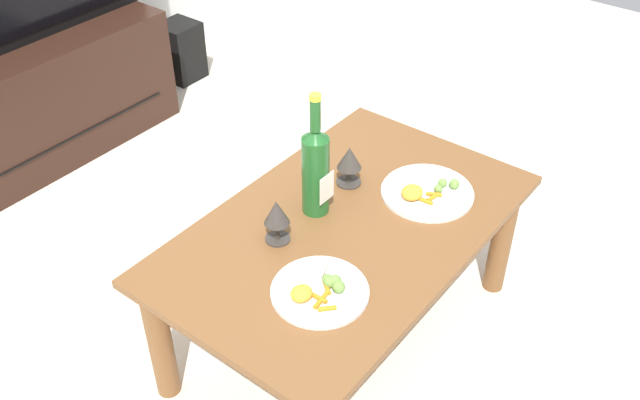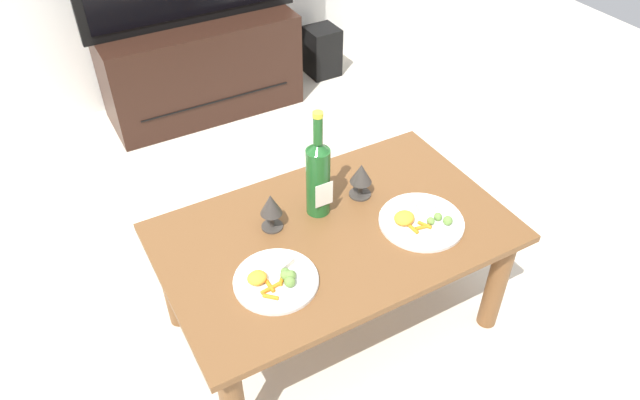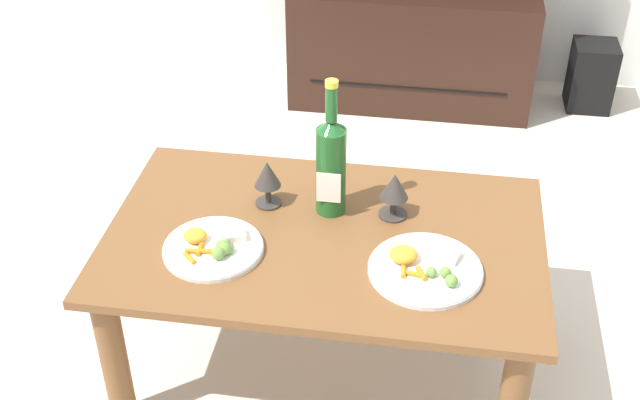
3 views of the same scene
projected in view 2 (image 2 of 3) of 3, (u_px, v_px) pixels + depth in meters
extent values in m
plane|color=beige|center=(333.00, 320.00, 2.22)|extent=(6.40, 6.40, 0.00)
cube|color=brown|center=(335.00, 233.00, 1.93)|extent=(1.13, 0.70, 0.03)
cylinder|color=brown|center=(497.00, 282.00, 2.08)|extent=(0.07, 0.07, 0.44)
cylinder|color=brown|center=(171.00, 280.00, 2.08)|extent=(0.07, 0.07, 0.44)
cylinder|color=brown|center=(403.00, 192.00, 2.46)|extent=(0.07, 0.07, 0.44)
cube|color=black|center=(201.00, 67.00, 3.21)|extent=(1.03, 0.41, 0.51)
cube|color=black|center=(217.00, 101.00, 3.14)|extent=(0.82, 0.01, 0.01)
cube|color=black|center=(322.00, 51.00, 3.60)|extent=(0.19, 0.19, 0.29)
cylinder|color=#1E5923|center=(318.00, 182.00, 1.92)|extent=(0.08, 0.08, 0.25)
cone|color=#1E5923|center=(318.00, 147.00, 1.83)|extent=(0.08, 0.08, 0.04)
cylinder|color=#1E5923|center=(317.00, 130.00, 1.79)|extent=(0.03, 0.03, 0.10)
cylinder|color=yellow|center=(317.00, 115.00, 1.75)|extent=(0.03, 0.03, 0.02)
cube|color=silver|center=(324.00, 195.00, 1.90)|extent=(0.06, 0.00, 0.09)
cylinder|color=#38332D|center=(272.00, 226.00, 1.93)|extent=(0.07, 0.07, 0.01)
cylinder|color=#38332D|center=(272.00, 219.00, 1.91)|extent=(0.02, 0.02, 0.05)
cone|color=#38332D|center=(271.00, 204.00, 1.87)|extent=(0.07, 0.07, 0.07)
cylinder|color=#38332D|center=(360.00, 194.00, 2.06)|extent=(0.08, 0.08, 0.01)
cylinder|color=#38332D|center=(360.00, 188.00, 2.04)|extent=(0.02, 0.02, 0.05)
cone|color=#38332D|center=(361.00, 173.00, 2.00)|extent=(0.08, 0.08, 0.07)
cylinder|color=white|center=(276.00, 281.00, 1.75)|extent=(0.25, 0.25, 0.01)
torus|color=white|center=(276.00, 279.00, 1.74)|extent=(0.25, 0.25, 0.01)
ellipsoid|color=orange|center=(257.00, 278.00, 1.73)|extent=(0.06, 0.05, 0.03)
cube|color=beige|center=(283.00, 262.00, 1.78)|extent=(0.07, 0.06, 0.02)
cylinder|color=orange|center=(289.00, 279.00, 1.74)|extent=(0.02, 0.05, 0.01)
cylinder|color=orange|center=(282.00, 279.00, 1.73)|extent=(0.04, 0.04, 0.01)
cylinder|color=orange|center=(273.00, 287.00, 1.71)|extent=(0.05, 0.02, 0.01)
cylinder|color=orange|center=(270.00, 286.00, 1.71)|extent=(0.01, 0.05, 0.01)
cylinder|color=orange|center=(268.00, 289.00, 1.70)|extent=(0.05, 0.02, 0.01)
cylinder|color=orange|center=(271.00, 297.00, 1.68)|extent=(0.04, 0.04, 0.01)
sphere|color=olive|center=(285.00, 275.00, 1.73)|extent=(0.03, 0.03, 0.03)
sphere|color=olive|center=(290.00, 282.00, 1.71)|extent=(0.03, 0.03, 0.03)
sphere|color=olive|center=(290.00, 276.00, 1.73)|extent=(0.03, 0.03, 0.03)
sphere|color=olive|center=(285.00, 272.00, 1.74)|extent=(0.03, 0.03, 0.03)
sphere|color=olive|center=(292.00, 274.00, 1.74)|extent=(0.03, 0.03, 0.03)
cylinder|color=white|center=(421.00, 222.00, 1.94)|extent=(0.28, 0.28, 0.01)
torus|color=white|center=(422.00, 220.00, 1.94)|extent=(0.28, 0.28, 0.01)
ellipsoid|color=orange|center=(404.00, 218.00, 1.92)|extent=(0.07, 0.06, 0.04)
cube|color=beige|center=(425.00, 205.00, 1.98)|extent=(0.07, 0.07, 0.02)
cylinder|color=orange|center=(425.00, 225.00, 1.91)|extent=(0.03, 0.05, 0.01)
cylinder|color=orange|center=(422.00, 227.00, 1.91)|extent=(0.05, 0.02, 0.01)
cylinder|color=orange|center=(413.00, 229.00, 1.90)|extent=(0.01, 0.05, 0.01)
sphere|color=olive|center=(438.00, 217.00, 1.93)|extent=(0.03, 0.03, 0.03)
sphere|color=olive|center=(448.00, 220.00, 1.92)|extent=(0.03, 0.03, 0.03)
sphere|color=olive|center=(431.00, 221.00, 1.92)|extent=(0.03, 0.03, 0.03)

